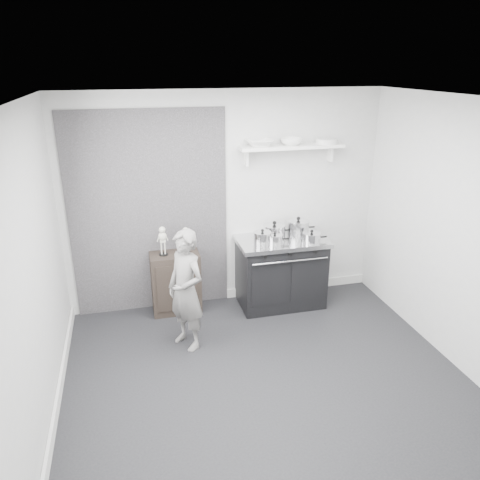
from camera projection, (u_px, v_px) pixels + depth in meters
name	position (u px, v px, depth m)	size (l,w,h in m)	color
ground	(265.00, 378.00, 4.71)	(4.00, 4.00, 0.00)	black
room_shell	(255.00, 220.00, 4.24)	(4.02, 3.62, 2.71)	#BBBBB8
wall_shelf	(291.00, 147.00, 5.69)	(1.30, 0.26, 0.24)	white
stove	(281.00, 271.00, 6.03)	(1.12, 0.70, 0.90)	black
side_cabinet	(176.00, 282.00, 5.87)	(0.60, 0.35, 0.78)	black
child	(186.00, 290.00, 5.04)	(0.50, 0.33, 1.36)	slate
pot_front_left	(262.00, 238.00, 5.70)	(0.31, 0.22, 0.19)	silver
pot_back_left	(274.00, 230.00, 5.93)	(0.37, 0.28, 0.20)	silver
pot_back_right	(298.00, 227.00, 5.99)	(0.37, 0.28, 0.24)	silver
pot_front_right	(312.00, 237.00, 5.75)	(0.32, 0.23, 0.16)	silver
pot_front_center	(275.00, 239.00, 5.70)	(0.28, 0.19, 0.15)	silver
skeleton_full	(163.00, 239.00, 5.63)	(0.12, 0.08, 0.42)	beige
skeleton_torso	(186.00, 238.00, 5.70)	(0.11, 0.07, 0.38)	beige
bowl_large	(260.00, 143.00, 5.57)	(0.33, 0.33, 0.08)	white
bowl_small	(291.00, 141.00, 5.66)	(0.27, 0.27, 0.08)	white
plate_stack	(326.00, 141.00, 5.77)	(0.26, 0.26, 0.06)	silver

